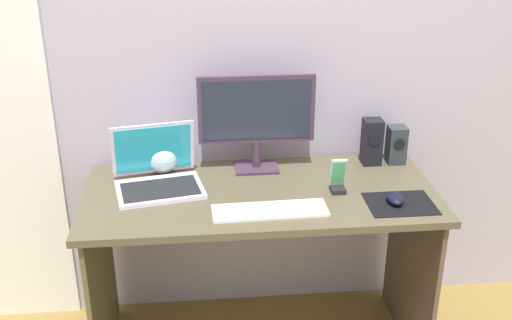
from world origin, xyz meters
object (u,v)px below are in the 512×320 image
mouse (395,198)px  phone_in_dock (338,180)px  monitor (257,117)px  speaker_right (396,145)px  laptop (158,176)px  fishbowl (162,156)px  speaker_near_monitor (372,142)px  keyboard_external (270,211)px

mouse → phone_in_dock: (-0.19, 0.12, 0.03)m
monitor → speaker_right: 0.62m
laptop → monitor: bearing=18.3°
fishbowl → speaker_near_monitor: bearing=-0.1°
keyboard_external → mouse: mouse is taller
speaker_near_monitor → fishbowl: 0.88m
speaker_right → keyboard_external: bearing=-146.3°
mouse → phone_in_dock: size_ratio=0.73×
speaker_right → fishbowl: 0.99m
monitor → fishbowl: 0.42m
fishbowl → mouse: bearing=-23.1°
keyboard_external → mouse: size_ratio=4.21×
monitor → mouse: bearing=-36.8°
speaker_right → monitor: bearing=-179.0°
mouse → phone_in_dock: 0.23m
laptop → keyboard_external: (0.42, -0.25, -0.04)m
monitor → keyboard_external: 0.44m
keyboard_external → speaker_right: bearing=32.1°
laptop → fishbowl: laptop is taller
speaker_right → phone_in_dock: 0.40m
monitor → laptop: size_ratio=1.27×
speaker_right → fishbowl: size_ratio=1.15×
laptop → phone_in_dock: laptop is taller
fishbowl → keyboard_external: fishbowl is taller
monitor → laptop: (-0.40, -0.13, -0.18)m
laptop → keyboard_external: laptop is taller
speaker_right → phone_in_dock: bearing=-140.4°
phone_in_dock → keyboard_external: bearing=-153.7°
speaker_near_monitor → fishbowl: speaker_near_monitor is taller
laptop → fishbowl: 0.15m
speaker_near_monitor → monitor: bearing=-178.8°
speaker_near_monitor → mouse: 0.38m
fishbowl → keyboard_external: size_ratio=0.34×
monitor → phone_in_dock: (0.29, -0.24, -0.18)m
laptop → phone_in_dock: bearing=-8.9°
speaker_right → laptop: bearing=-171.8°
speaker_right → keyboard_external: speaker_right is taller
keyboard_external → fishbowl: bearing=134.0°
monitor → mouse: monitor is taller
laptop → mouse: bearing=-14.5°
monitor → phone_in_dock: bearing=-39.7°
mouse → phone_in_dock: bearing=148.4°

